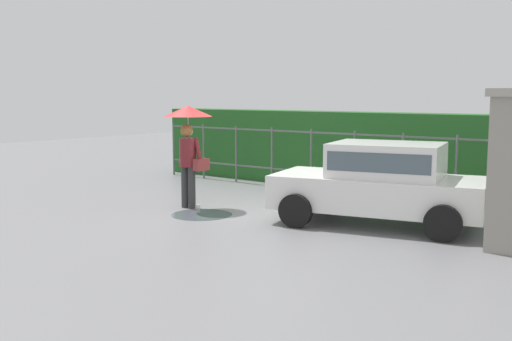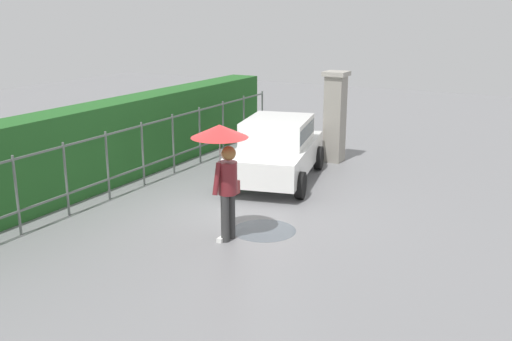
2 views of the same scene
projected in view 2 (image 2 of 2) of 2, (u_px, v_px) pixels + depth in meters
The scene contains 7 objects.
ground_plane at pixel (240, 211), 12.04m from camera, with size 40.00×40.00×0.00m, color slate.
car at pixel (277, 147), 14.05m from camera, with size 3.98×2.53×1.48m.
pedestrian at pixel (223, 154), 10.13m from camera, with size 0.99×0.99×2.10m.
gate_pillar at pixel (335, 116), 15.63m from camera, with size 0.60×0.60×2.42m.
fence_section at pixel (143, 151), 13.57m from camera, with size 11.89×0.05×1.50m.
hedge_row at pixel (112, 142), 13.95m from camera, with size 12.84×0.90×1.90m, color #235B23.
puddle_near at pixel (264, 230), 10.98m from camera, with size 1.20×1.20×0.00m, color #4C545B.
Camera 2 is at (-9.86, -5.71, 4.01)m, focal length 41.26 mm.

